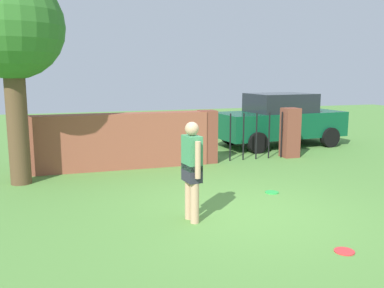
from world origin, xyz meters
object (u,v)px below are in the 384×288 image
(tree, at_px, (11,31))
(frisbee_red, at_px, (344,251))
(car, at_px, (280,120))
(frisbee_green, at_px, (272,192))
(person, at_px, (192,167))

(tree, relative_size, frisbee_red, 16.32)
(car, bearing_deg, frisbee_green, 54.17)
(tree, xyz_separation_m, person, (2.83, -3.34, -2.33))
(person, distance_m, frisbee_green, 2.44)
(person, bearing_deg, frisbee_red, -144.86)
(car, relative_size, frisbee_green, 16.06)
(tree, bearing_deg, person, -49.69)
(frisbee_red, bearing_deg, tree, 130.80)
(person, relative_size, car, 0.37)
(person, bearing_deg, tree, 33.75)
(car, height_order, frisbee_red, car)
(car, distance_m, frisbee_red, 8.43)
(tree, relative_size, car, 1.02)
(car, bearing_deg, tree, 13.26)
(frisbee_red, bearing_deg, car, 66.67)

